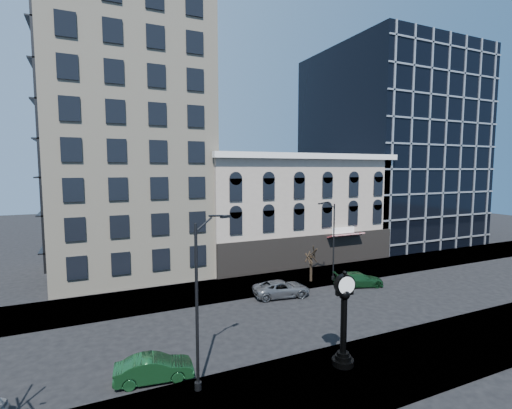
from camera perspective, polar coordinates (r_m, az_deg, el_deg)
name	(u,v)px	position (r m, az deg, el deg)	size (l,w,h in m)	color
ground	(254,325)	(27.15, -0.34, -18.00)	(160.00, 160.00, 0.00)	black
sidewalk_far	(217,290)	(34.11, -6.02, -12.94)	(160.00, 6.00, 0.12)	gray
sidewalk_near	(319,384)	(20.90, 9.70, -25.60)	(160.00, 6.00, 0.12)	gray
cream_tower	(126,87)	(42.64, -19.40, 16.68)	(15.90, 15.40, 42.50)	#BFB399
victorian_row	(290,209)	(44.80, 5.31, -0.72)	(22.60, 11.19, 12.50)	#A89A8B
glass_office	(388,148)	(60.78, 19.66, 8.17)	(20.00, 20.15, 28.00)	black
street_clock	(344,323)	(21.63, 13.34, -17.28)	(1.20, 1.20, 5.28)	black
street_lamp_near	(206,256)	(18.20, -7.64, -7.83)	(2.11, 1.09, 8.65)	black
street_lamp_far	(330,220)	(35.66, 11.32, -2.34)	(2.00, 0.63, 7.83)	black
bare_tree_far	(311,250)	(35.86, 8.50, -6.92)	(2.35, 2.35, 4.04)	black
car_near_b	(154,368)	(21.38, -15.40, -23.14)	(1.38, 3.95, 1.30)	#143F1E
car_far_a	(282,289)	(32.37, 3.95, -12.79)	(2.25, 4.87, 1.35)	#595B60
car_far_b	(359,279)	(36.16, 15.51, -11.04)	(1.85, 4.54, 1.32)	#143F1E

